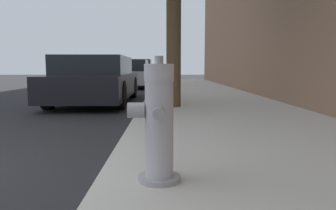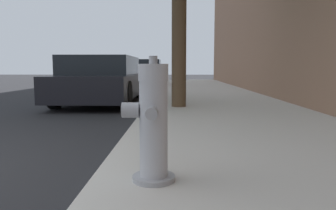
{
  "view_description": "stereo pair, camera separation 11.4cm",
  "coord_description": "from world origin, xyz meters",
  "views": [
    {
      "loc": [
        2.55,
        -2.18,
        0.91
      ],
      "look_at": [
        2.59,
        1.26,
        0.51
      ],
      "focal_mm": 35.0,
      "sensor_mm": 36.0,
      "label": 1
    },
    {
      "loc": [
        2.66,
        -2.18,
        0.91
      ],
      "look_at": [
        2.59,
        1.26,
        0.51
      ],
      "focal_mm": 35.0,
      "sensor_mm": 36.0,
      "label": 2
    }
  ],
  "objects": [
    {
      "name": "sidewalk_slab",
      "position": [
        3.65,
        0.0,
        0.06
      ],
      "size": [
        3.2,
        40.0,
        0.11
      ],
      "color": "beige",
      "rests_on": "ground_plane"
    },
    {
      "name": "fire_hydrant",
      "position": [
        2.51,
        0.06,
        0.51
      ],
      "size": [
        0.37,
        0.39,
        0.87
      ],
      "color": "#97979C",
      "rests_on": "sidewalk_slab"
    },
    {
      "name": "parked_car_near",
      "position": [
        0.8,
        6.29,
        0.59
      ],
      "size": [
        1.78,
        4.51,
        1.19
      ],
      "color": "black",
      "rests_on": "ground_plane"
    },
    {
      "name": "parked_car_mid",
      "position": [
        0.96,
        12.96,
        0.62
      ],
      "size": [
        1.76,
        4.45,
        1.25
      ],
      "color": "#B7B7BC",
      "rests_on": "ground_plane"
    },
    {
      "name": "parked_car_far",
      "position": [
        0.86,
        19.36,
        0.68
      ],
      "size": [
        1.83,
        4.31,
        1.42
      ],
      "color": "#4C5156",
      "rests_on": "ground_plane"
    }
  ]
}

